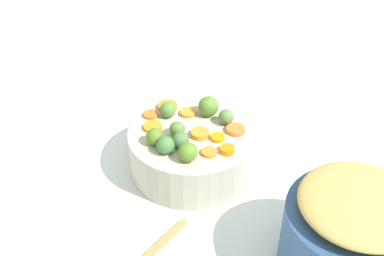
{
  "coord_description": "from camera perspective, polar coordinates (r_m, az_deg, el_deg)",
  "views": [
    {
      "loc": [
        -0.69,
        -0.42,
        0.7
      ],
      "look_at": [
        -0.02,
        -0.04,
        0.12
      ],
      "focal_mm": 46.63,
      "sensor_mm": 36.0,
      "label": 1
    }
  ],
  "objects": [
    {
      "name": "brussels_sprout_4",
      "position": [
        1.0,
        -2.88,
        1.98
      ],
      "size": [
        0.03,
        0.03,
        0.03
      ],
      "primitive_type": "sphere",
      "color": "#4E7F35",
      "rests_on": "serving_bowl_carrots"
    },
    {
      "name": "stuffing_mound",
      "position": [
        0.78,
        18.77,
        -8.18
      ],
      "size": [
        0.19,
        0.19,
        0.04
      ],
      "primitive_type": "ellipsoid",
      "color": "tan",
      "rests_on": "metal_pot"
    },
    {
      "name": "carrot_slice_3",
      "position": [
        0.96,
        0.93,
        -0.67
      ],
      "size": [
        0.05,
        0.05,
        0.01
      ],
      "primitive_type": "cylinder",
      "rotation": [
        0.0,
        0.0,
        5.1
      ],
      "color": "orange",
      "rests_on": "serving_bowl_carrots"
    },
    {
      "name": "brussels_sprout_0",
      "position": [
        0.99,
        3.93,
        1.27
      ],
      "size": [
        0.03,
        0.03,
        0.03
      ],
      "primitive_type": "sphere",
      "color": "#557A40",
      "rests_on": "serving_bowl_carrots"
    },
    {
      "name": "carrot_slice_0",
      "position": [
        1.02,
        -4.74,
        1.53
      ],
      "size": [
        0.04,
        0.04,
        0.01
      ],
      "primitive_type": "cylinder",
      "rotation": [
        0.0,
        0.0,
        5.89
      ],
      "color": "orange",
      "rests_on": "serving_bowl_carrots"
    },
    {
      "name": "carrot_slice_8",
      "position": [
        0.98,
        -4.49,
        0.14
      ],
      "size": [
        0.05,
        0.05,
        0.01
      ],
      "primitive_type": "cylinder",
      "rotation": [
        0.0,
        0.0,
        1.96
      ],
      "color": "orange",
      "rests_on": "serving_bowl_carrots"
    },
    {
      "name": "metal_pot",
      "position": [
        0.84,
        17.6,
        -12.4
      ],
      "size": [
        0.22,
        0.22,
        0.13
      ],
      "primitive_type": "cylinder",
      "color": "navy",
      "rests_on": "tabletop"
    },
    {
      "name": "serving_bowl_carrots",
      "position": [
        1.0,
        0.0,
        -2.53
      ],
      "size": [
        0.25,
        0.25,
        0.09
      ],
      "primitive_type": "cylinder",
      "color": "#B5AE99",
      "rests_on": "tabletop"
    },
    {
      "name": "tabletop",
      "position": [
        1.06,
        -1.15,
        -3.55
      ],
      "size": [
        2.4,
        2.4,
        0.02
      ],
      "primitive_type": "cube",
      "color": "silver",
      "rests_on": "ground"
    },
    {
      "name": "brussels_sprout_5",
      "position": [
        0.93,
        -1.3,
        -1.39
      ],
      "size": [
        0.03,
        0.03,
        0.03
      ],
      "primitive_type": "sphere",
      "color": "#486F3D",
      "rests_on": "serving_bowl_carrots"
    },
    {
      "name": "carrot_slice_1",
      "position": [
        1.02,
        -0.32,
        1.71
      ],
      "size": [
        0.04,
        0.04,
        0.01
      ],
      "primitive_type": "cylinder",
      "rotation": [
        0.0,
        0.0,
        3.73
      ],
      "color": "orange",
      "rests_on": "serving_bowl_carrots"
    },
    {
      "name": "brussels_sprout_2",
      "position": [
        0.9,
        -0.48,
        -2.78
      ],
      "size": [
        0.04,
        0.04,
        0.04
      ],
      "primitive_type": "sphere",
      "color": "#547C24",
      "rests_on": "serving_bowl_carrots"
    },
    {
      "name": "brussels_sprout_3",
      "position": [
        1.01,
        1.9,
        2.5
      ],
      "size": [
        0.04,
        0.04,
        0.04
      ],
      "primitive_type": "sphere",
      "color": "#547C2D",
      "rests_on": "serving_bowl_carrots"
    },
    {
      "name": "brussels_sprout_7",
      "position": [
        0.91,
        -3.04,
        -1.96
      ],
      "size": [
        0.03,
        0.03,
        0.03
      ],
      "primitive_type": "sphere",
      "color": "#447339",
      "rests_on": "serving_bowl_carrots"
    },
    {
      "name": "brussels_sprout_6",
      "position": [
        0.94,
        -4.27,
        -0.98
      ],
      "size": [
        0.03,
        0.03,
        0.03
      ],
      "primitive_type": "sphere",
      "color": "#527624",
      "rests_on": "serving_bowl_carrots"
    },
    {
      "name": "carrot_slice_5",
      "position": [
        1.04,
        -2.8,
        2.47
      ],
      "size": [
        0.05,
        0.05,
        0.01
      ],
      "primitive_type": "cylinder",
      "rotation": [
        0.0,
        0.0,
        5.04
      ],
      "color": "orange",
      "rests_on": "serving_bowl_carrots"
    },
    {
      "name": "carrot_slice_4",
      "position": [
        0.95,
        2.95,
        -1.09
      ],
      "size": [
        0.03,
        0.03,
        0.01
      ],
      "primitive_type": "cylinder",
      "rotation": [
        0.0,
        0.0,
        3.17
      ],
      "color": "orange",
      "rests_on": "serving_bowl_carrots"
    },
    {
      "name": "carrot_slice_6",
      "position": [
        0.92,
        1.98,
        -2.8
      ],
      "size": [
        0.04,
        0.04,
        0.01
      ],
      "primitive_type": "cylinder",
      "rotation": [
        0.0,
        0.0,
        1.0
      ],
      "color": "orange",
      "rests_on": "serving_bowl_carrots"
    },
    {
      "name": "carrot_slice_2",
      "position": [
        0.92,
        4.06,
        -2.5
      ],
      "size": [
        0.03,
        0.03,
        0.01
      ],
      "primitive_type": "cylinder",
      "rotation": [
        0.0,
        0.0,
        0.09
      ],
      "color": "orange",
      "rests_on": "serving_bowl_carrots"
    },
    {
      "name": "brussels_sprout_1",
      "position": [
        0.95,
        -1.7,
        -0.12
      ],
      "size": [
        0.03,
        0.03,
        0.03
      ],
      "primitive_type": "sphere",
      "color": "#577734",
      "rests_on": "serving_bowl_carrots"
    },
    {
      "name": "carrot_slice_7",
      "position": [
        0.97,
        5.01,
        -0.2
      ],
      "size": [
        0.05,
        0.05,
        0.01
      ],
      "primitive_type": "cylinder",
      "rotation": [
        0.0,
        0.0,
        5.34
      ],
      "color": "orange",
      "rests_on": "serving_bowl_carrots"
    }
  ]
}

